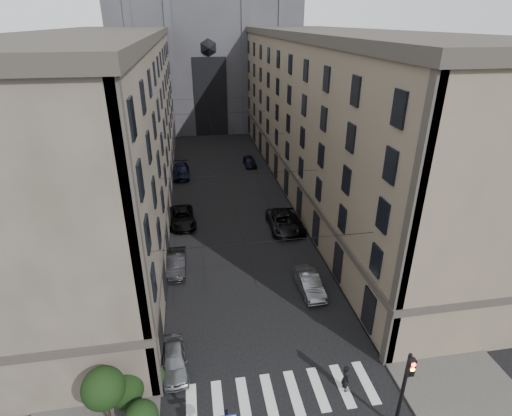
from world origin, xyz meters
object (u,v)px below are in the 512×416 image
car_right_midnear (282,222)px  car_left_midfar (182,217)px  car_left_midnear (176,263)px  gothic_tower (204,31)px  car_right_midfar (292,223)px  car_left_near (174,360)px  car_left_far (181,171)px  car_right_far (250,161)px  pedestrian (346,378)px  car_right_near (309,283)px  traffic_light_right (405,384)px

car_right_midnear → car_left_midfar: bearing=165.5°
car_left_midnear → car_left_midfar: (0.54, 8.85, 0.02)m
gothic_tower → car_right_midfar: size_ratio=11.97×
gothic_tower → car_left_near: 69.39m
car_left_midfar → car_left_far: 14.51m
car_left_midfar → car_right_midnear: car_right_midnear is taller
car_right_midnear → car_left_midnear: bearing=-150.0°
car_left_near → car_right_far: 38.79m
car_left_near → pedestrian: (9.96, -3.26, 0.22)m
car_right_midnear → pedestrian: bearing=-91.4°
car_right_far → gothic_tower: bearing=97.5°
car_left_near → car_right_near: bearing=26.7°
car_left_near → car_right_midfar: 20.47m
car_left_far → car_right_midnear: 20.25m
car_right_far → car_right_midfar: bearing=-87.2°
traffic_light_right → car_left_midnear: traffic_light_right is taller
car_right_midnear → car_left_near: bearing=-121.4°
car_right_midnear → car_right_midfar: bearing=-16.3°
gothic_tower → car_left_near: (-6.20, -66.96, -17.10)m
car_left_far → car_right_far: (10.12, 2.95, -0.11)m
car_right_midfar → car_right_far: (-1.29, 20.61, -0.01)m
car_left_midfar → car_right_far: bearing=55.8°
car_right_near → pedestrian: (-0.62, -9.60, 0.17)m
car_right_far → pedestrian: 40.60m
car_right_midnear → pedestrian: pedestrian is taller
traffic_light_right → car_left_far: traffic_light_right is taller
traffic_light_right → car_right_near: 12.73m
car_left_midfar → pedestrian: (9.43, -23.14, 0.13)m
traffic_light_right → car_right_midfar: traffic_light_right is taller
gothic_tower → car_left_midfar: gothic_tower is taller
gothic_tower → pedestrian: gothic_tower is taller
car_left_midnear → car_right_far: car_left_midnear is taller
car_left_midnear → car_right_midfar: (11.82, 5.69, -0.06)m
car_left_midnear → car_left_far: 23.37m
car_left_midnear → car_right_far: size_ratio=1.13×
car_left_midnear → car_left_midfar: car_left_midfar is taller
car_right_far → car_left_far: bearing=-164.5°
car_right_far → pedestrian: pedestrian is taller
car_left_midfar → pedestrian: bearing=-72.3°
traffic_light_right → car_right_midnear: size_ratio=0.88×
car_right_far → pedestrian: bearing=-91.6°
traffic_light_right → car_right_midnear: 23.25m
gothic_tower → car_right_near: size_ratio=12.84×
gothic_tower → car_right_far: gothic_tower is taller
gothic_tower → car_right_midfar: (5.62, -50.24, -17.10)m
gothic_tower → car_left_midfar: size_ratio=10.36×
car_right_near → car_right_midnear: car_right_midnear is taller
car_right_midfar → car_left_near: bearing=-128.0°
traffic_light_right → car_left_near: traffic_light_right is taller
traffic_light_right → car_left_midnear: (-11.80, 17.10, -2.53)m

